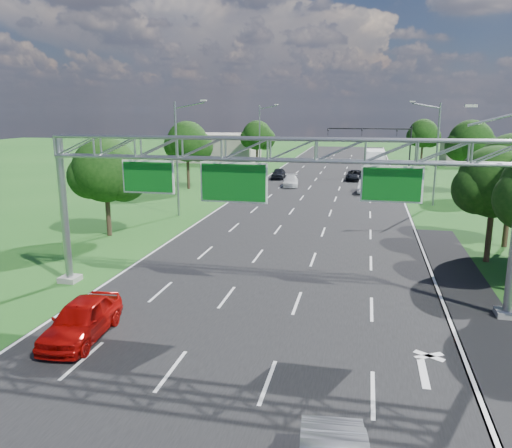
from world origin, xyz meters
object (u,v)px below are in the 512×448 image
(sign_gantry, at_px, (271,162))
(red_coupe, at_px, (81,320))
(box_truck, at_px, (374,163))
(traffic_signal, at_px, (386,139))

(sign_gantry, xyz_separation_m, red_coupe, (-6.77, -6.23, -6.06))
(box_truck, bearing_deg, red_coupe, -104.03)
(traffic_signal, distance_m, red_coupe, 61.00)
(traffic_signal, relative_size, box_truck, 1.29)
(red_coupe, distance_m, box_truck, 58.60)
(sign_gantry, relative_size, red_coupe, 4.83)
(red_coupe, bearing_deg, traffic_signal, 72.04)
(traffic_signal, xyz_separation_m, red_coupe, (-13.92, -59.24, -4.34))
(sign_gantry, height_order, red_coupe, sign_gantry)
(traffic_signal, xyz_separation_m, box_truck, (-1.50, -1.98, -3.46))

